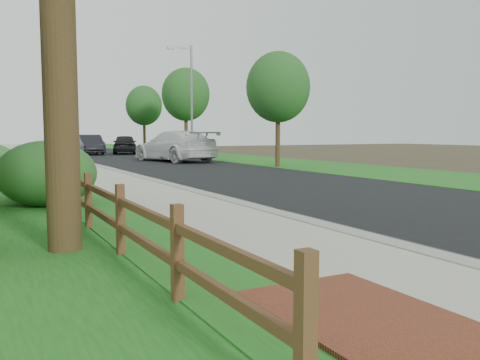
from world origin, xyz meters
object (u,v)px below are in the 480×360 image
ranch_fence (77,192)px  streetlight (190,95)px  white_suv (175,146)px  dark_car_mid (125,144)px

ranch_fence → streetlight: bearing=62.7°
white_suv → dark_car_mid: 12.97m
ranch_fence → white_suv: white_suv is taller
streetlight → white_suv: bearing=-125.0°
ranch_fence → streetlight: 26.80m
white_suv → streetlight: size_ratio=0.84×
white_suv → streetlight: streetlight is taller
streetlight → ranch_fence: bearing=-117.3°
ranch_fence → white_suv: 22.09m
ranch_fence → streetlight: streetlight is taller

